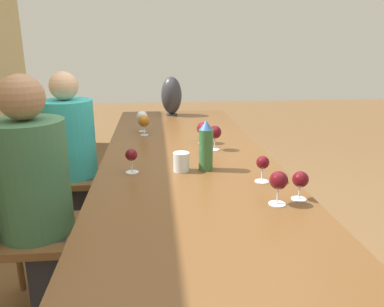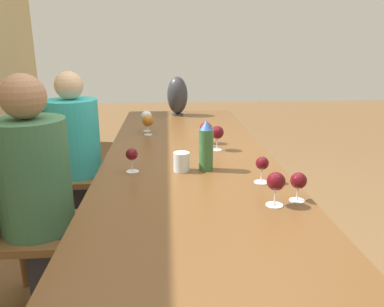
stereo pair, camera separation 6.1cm
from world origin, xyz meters
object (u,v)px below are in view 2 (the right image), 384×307
Objects in this scene: water_bottle at (206,146)px; person_near at (38,192)px; wine_glass_4 at (132,155)px; wine_glass_6 at (299,181)px; wine_glass_2 at (276,182)px; person_far at (77,151)px; wine_glass_1 at (206,129)px; wine_glass_5 at (148,121)px; chair_near at (24,221)px; water_tumbler at (181,162)px; wine_glass_3 at (217,133)px; wine_glass_7 at (146,116)px; wine_glass_0 at (262,164)px; vase at (177,96)px; chair_far at (66,168)px.

person_near is at bearing 94.30° from water_bottle.
wine_glass_4 is 1.00× the size of wine_glass_6.
wine_glass_2 is 0.12× the size of person_far.
wine_glass_5 is (0.26, 0.39, 0.00)m from wine_glass_1.
water_tumbler is at bearing -86.00° from chair_near.
wine_glass_3 is (0.37, -0.11, -0.02)m from water_bottle.
water_bottle is at bearing -89.30° from wine_glass_4.
chair_near is (-0.97, 0.58, -0.34)m from wine_glass_7.
wine_glass_0 is 0.88× the size of wine_glass_5.
wine_glass_6 is (-0.95, -0.28, -0.01)m from wine_glass_1.
wine_glass_4 is (-0.00, 0.38, -0.04)m from water_bottle.
vase reaches higher than wine_glass_5.
wine_glass_4 is at bearing -144.65° from chair_far.
water_bottle is 1.26m from chair_far.
water_tumbler is 0.10× the size of chair_far.
chair_near is (-0.43, 1.03, -0.34)m from wine_glass_3.
wine_glass_0 is 1.55m from chair_far.
water_bottle is 1.80× the size of wine_glass_5.
vase is 2.45× the size of wine_glass_2.
person_far is at bearing 106.15° from wine_glass_7.
wine_glass_3 is 1.16m from chair_far.
chair_far is (-0.02, 0.59, -0.33)m from wine_glass_5.
wine_glass_6 is 0.80× the size of wine_glass_7.
wine_glass_5 is 0.12m from wine_glass_7.
wine_glass_7 reaches higher than wine_glass_2.
wine_glass_4 is (0.20, 0.62, -0.00)m from wine_glass_0.
wine_glass_7 reaches higher than water_tumbler.
wine_glass_2 is 0.98× the size of wine_glass_5.
wine_glass_1 is at bearing -104.87° from person_far.
water_bottle reaches higher than wine_glass_3.
wine_glass_1 is at bearing -124.02° from wine_glass_5.
wine_glass_7 is (1.11, 0.59, 0.02)m from wine_glass_0.
chair_near is (0.36, 1.27, -0.32)m from wine_glass_6.
chair_far is at bearing 46.78° from wine_glass_6.
chair_near reaches higher than wine_glass_7.
water_tumbler is 0.58m from wine_glass_2.
wine_glass_3 is at bearing -113.08° from person_far.
wine_glass_1 is 1.06m from chair_far.
wine_glass_0 is at bearing -131.93° from person_far.
vase is 1.03m from wine_glass_1.
water_tumbler is at bearing 38.42° from wine_glass_2.
water_tumbler is at bearing -137.51° from person_far.
wine_glass_7 is at bearing 13.56° from water_tumbler.
wine_glass_4 is 0.64m from chair_near.
person_near is (-0.86, 0.51, -0.18)m from wine_glass_5.
wine_glass_0 is (-1.74, -0.34, -0.09)m from vase.
person_near reaches higher than wine_glass_2.
wine_glass_3 is at bearing -52.47° from wine_glass_4.
wine_glass_2 is 0.11m from wine_glass_6.
wine_glass_5 is at bearing -87.65° from chair_far.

